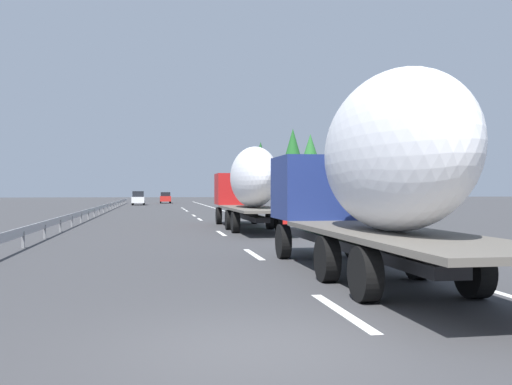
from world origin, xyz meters
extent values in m
plane|color=#38383A|center=(40.00, 0.00, 0.00)|extent=(260.00, 260.00, 0.00)
cube|color=white|center=(2.00, -1.80, 0.00)|extent=(3.20, 0.20, 0.01)
cube|color=white|center=(10.97, -1.80, 0.00)|extent=(3.20, 0.20, 0.01)
cube|color=white|center=(20.25, -1.80, 0.00)|extent=(3.20, 0.20, 0.01)
cube|color=white|center=(33.89, -1.80, 0.00)|extent=(3.20, 0.20, 0.01)
cube|color=white|center=(40.27, -1.80, 0.00)|extent=(3.20, 0.20, 0.01)
cube|color=white|center=(56.47, -1.80, 0.00)|extent=(3.20, 0.20, 0.01)
cube|color=white|center=(51.21, -1.80, 0.00)|extent=(3.20, 0.20, 0.01)
cube|color=white|center=(61.21, -1.80, 0.00)|extent=(3.20, 0.20, 0.01)
cube|color=white|center=(45.00, -5.50, 0.00)|extent=(110.00, 0.20, 0.01)
cube|color=#B21919|center=(27.79, -3.60, 2.15)|extent=(2.40, 2.50, 1.90)
cube|color=black|center=(28.89, -3.60, 2.65)|extent=(0.08, 2.12, 0.80)
cube|color=#262628|center=(24.66, -3.60, 0.67)|extent=(11.49, 0.70, 0.24)
cube|color=#59544C|center=(21.54, -3.60, 1.14)|extent=(10.09, 2.50, 0.12)
ellipsoid|color=white|center=(21.65, -3.60, 2.74)|extent=(7.01, 2.20, 3.09)
cube|color=red|center=(16.53, -4.29, 0.90)|extent=(0.04, 0.56, 0.56)
cylinder|color=black|center=(27.79, -2.50, 0.52)|extent=(1.04, 0.30, 1.04)
cylinder|color=black|center=(27.79, -4.70, 0.52)|extent=(1.04, 0.30, 1.04)
cylinder|color=black|center=(22.74, -2.50, 0.52)|extent=(1.04, 0.35, 1.04)
cylinder|color=black|center=(22.74, -4.70, 0.52)|extent=(1.04, 0.35, 1.04)
cylinder|color=black|center=(20.34, -2.50, 0.52)|extent=(1.04, 0.35, 1.04)
cylinder|color=black|center=(20.34, -4.70, 0.52)|extent=(1.04, 0.35, 1.04)
cube|color=navy|center=(9.70, -3.60, 2.15)|extent=(2.40, 2.50, 1.90)
cube|color=black|center=(10.80, -3.60, 2.65)|extent=(0.08, 2.12, 0.80)
cube|color=#262628|center=(6.82, -3.60, 0.67)|extent=(10.57, 0.70, 0.24)
cube|color=#59544C|center=(3.95, -3.60, 1.14)|extent=(9.09, 2.50, 0.12)
ellipsoid|color=white|center=(4.18, -3.60, 2.89)|extent=(6.40, 2.20, 3.39)
cylinder|color=black|center=(9.70, -2.50, 0.52)|extent=(1.04, 0.30, 1.04)
cylinder|color=black|center=(9.70, -4.70, 0.52)|extent=(1.04, 0.30, 1.04)
cylinder|color=black|center=(5.15, -2.50, 0.52)|extent=(1.04, 0.35, 1.04)
cylinder|color=black|center=(5.15, -4.70, 0.52)|extent=(1.04, 0.35, 1.04)
cylinder|color=black|center=(2.75, -2.50, 0.52)|extent=(1.04, 0.35, 1.04)
cylinder|color=black|center=(2.75, -4.70, 0.52)|extent=(1.04, 0.35, 1.04)
cube|color=red|center=(86.85, -0.28, 0.74)|extent=(4.29, 1.71, 0.84)
cube|color=black|center=(86.53, -0.28, 1.48)|extent=(2.36, 1.50, 0.63)
cylinder|color=black|center=(88.18, 0.47, 0.32)|extent=(0.64, 0.22, 0.64)
cylinder|color=black|center=(88.18, -1.04, 0.32)|extent=(0.64, 0.22, 0.64)
cylinder|color=black|center=(85.52, 0.47, 0.32)|extent=(0.64, 0.22, 0.64)
cylinder|color=black|center=(85.52, -1.04, 0.32)|extent=(0.64, 0.22, 0.64)
cube|color=white|center=(75.97, 3.69, 0.74)|extent=(4.57, 1.74, 0.84)
cube|color=black|center=(75.62, 3.69, 1.56)|extent=(2.51, 1.53, 0.80)
cylinder|color=black|center=(77.38, 4.45, 0.32)|extent=(0.64, 0.22, 0.64)
cylinder|color=black|center=(77.38, 2.92, 0.32)|extent=(0.64, 0.22, 0.64)
cylinder|color=black|center=(74.55, 4.45, 0.32)|extent=(0.64, 0.22, 0.64)
cylinder|color=black|center=(74.55, 2.92, 0.32)|extent=(0.64, 0.22, 0.64)
cylinder|color=gray|center=(41.17, -6.70, 1.23)|extent=(0.10, 0.10, 2.46)
cube|color=#2D569E|center=(41.17, -6.70, 2.81)|extent=(0.06, 0.90, 0.70)
cylinder|color=#472D19|center=(33.76, -10.13, 0.70)|extent=(0.39, 0.39, 1.41)
cone|color=#1E5B23|center=(33.76, -10.13, 3.21)|extent=(3.76, 3.76, 3.61)
cylinder|color=#472D19|center=(35.61, -10.43, 0.72)|extent=(0.31, 0.31, 1.44)
cone|color=#286B2D|center=(35.61, -10.43, 3.92)|extent=(3.22, 3.22, 4.96)
cylinder|color=#472D19|center=(53.79, -9.85, 0.83)|extent=(0.39, 0.39, 1.67)
cone|color=#194C1E|center=(53.79, -9.85, 4.48)|extent=(3.57, 3.57, 5.62)
cylinder|color=#472D19|center=(43.49, -10.94, 0.98)|extent=(0.36, 0.36, 1.97)
cone|color=#1E5B23|center=(43.49, -10.94, 4.82)|extent=(3.22, 3.22, 5.70)
cylinder|color=#472D19|center=(28.17, -10.90, 0.69)|extent=(0.34, 0.34, 1.37)
cone|color=#1E5B23|center=(28.17, -10.90, 3.64)|extent=(3.98, 3.98, 4.52)
cube|color=#9EA0A5|center=(43.00, 6.00, 0.60)|extent=(94.00, 0.06, 0.32)
cube|color=slate|center=(14.39, 6.00, 0.30)|extent=(0.10, 0.10, 0.60)
cube|color=slate|center=(18.48, 6.00, 0.30)|extent=(0.10, 0.10, 0.60)
cube|color=slate|center=(22.57, 6.00, 0.30)|extent=(0.10, 0.10, 0.60)
cube|color=slate|center=(26.65, 6.00, 0.30)|extent=(0.10, 0.10, 0.60)
cube|color=slate|center=(30.74, 6.00, 0.30)|extent=(0.10, 0.10, 0.60)
cube|color=slate|center=(34.83, 6.00, 0.30)|extent=(0.10, 0.10, 0.60)
cube|color=slate|center=(38.91, 6.00, 0.30)|extent=(0.10, 0.10, 0.60)
cube|color=slate|center=(43.00, 6.00, 0.30)|extent=(0.10, 0.10, 0.60)
cube|color=slate|center=(47.09, 6.00, 0.30)|extent=(0.10, 0.10, 0.60)
cube|color=slate|center=(51.17, 6.00, 0.30)|extent=(0.10, 0.10, 0.60)
cube|color=slate|center=(55.26, 6.00, 0.30)|extent=(0.10, 0.10, 0.60)
cube|color=slate|center=(59.35, 6.00, 0.30)|extent=(0.10, 0.10, 0.60)
cube|color=slate|center=(63.43, 6.00, 0.30)|extent=(0.10, 0.10, 0.60)
cube|color=slate|center=(67.52, 6.00, 0.30)|extent=(0.10, 0.10, 0.60)
cube|color=slate|center=(71.61, 6.00, 0.30)|extent=(0.10, 0.10, 0.60)
cube|color=slate|center=(75.70, 6.00, 0.30)|extent=(0.10, 0.10, 0.60)
cube|color=slate|center=(79.78, 6.00, 0.30)|extent=(0.10, 0.10, 0.60)
cube|color=slate|center=(83.87, 6.00, 0.30)|extent=(0.10, 0.10, 0.60)
cube|color=slate|center=(87.96, 6.00, 0.30)|extent=(0.10, 0.10, 0.60)
camera|label=1|loc=(-7.44, 1.33, 2.07)|focal=40.61mm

